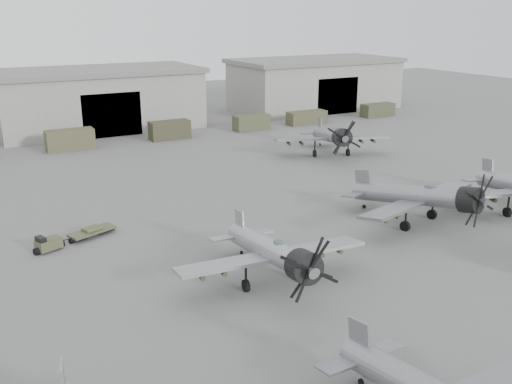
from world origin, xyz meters
TOP-DOWN VIEW (x-y plane):
  - ground at (0.00, 0.00)m, footprint 220.00×220.00m
  - hangar_center at (0.00, 61.96)m, footprint 29.00×14.80m
  - hangar_right at (38.00, 61.96)m, footprint 29.00×14.80m
  - support_truck_3 at (-6.82, 50.00)m, footprint 5.79×2.20m
  - support_truck_4 at (6.30, 50.00)m, footprint 5.40×2.20m
  - support_truck_5 at (18.86, 50.00)m, footprint 5.24×2.20m
  - support_truck_6 at (28.47, 50.00)m, footprint 6.23×2.20m
  - support_truck_7 at (42.45, 50.00)m, footprint 5.67×2.20m
  - aircraft_mid_1 at (-3.38, 5.85)m, footprint 12.52×11.26m
  - aircraft_mid_2 at (12.46, 9.42)m, footprint 13.27×11.94m
  - aircraft_far_1 at (19.73, 31.52)m, footprint 13.39×12.09m
  - tug_trailer at (-13.51, 18.97)m, footprint 6.28×3.26m

SIDE VIEW (x-z plane):
  - ground at x=0.00m, z-range 0.00..0.00m
  - tug_trailer at x=-13.51m, z-range -0.16..1.10m
  - support_truck_6 at x=28.47m, z-range 0.00..2.00m
  - support_truck_7 at x=42.45m, z-range 0.00..2.10m
  - support_truck_5 at x=18.86m, z-range 0.00..2.23m
  - support_truck_4 at x=6.30m, z-range 0.00..2.46m
  - support_truck_3 at x=-6.82m, z-range 0.00..2.56m
  - aircraft_mid_1 at x=-3.38m, z-range -0.23..4.76m
  - aircraft_mid_2 at x=12.46m, z-range -0.24..5.04m
  - aircraft_far_1 at x=19.73m, z-range -0.24..5.17m
  - hangar_center at x=0.00m, z-range 0.02..8.72m
  - hangar_right at x=38.00m, z-range 0.02..8.72m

